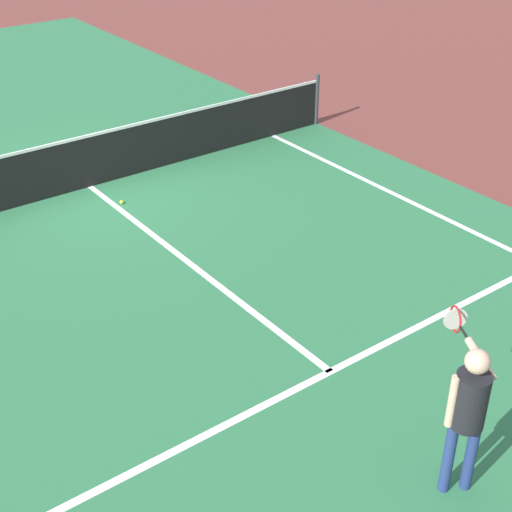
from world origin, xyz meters
TOP-DOWN VIEW (x-y plane):
  - ground_plane at (0.00, 0.00)m, footprint 60.00×60.00m
  - court_surface_inbounds at (0.00, 0.00)m, footprint 10.62×24.40m
  - line_service_near at (0.00, -6.40)m, footprint 8.22×0.10m
  - line_center_service at (0.00, -3.20)m, footprint 0.10×6.40m
  - net at (0.00, 0.00)m, footprint 10.62×0.09m
  - player_near at (-0.19, -8.43)m, footprint 0.89×1.00m
  - tennis_ball_near_net at (0.12, -0.95)m, footprint 0.07×0.07m

SIDE VIEW (x-z plane):
  - ground_plane at x=0.00m, z-range 0.00..0.00m
  - court_surface_inbounds at x=0.00m, z-range 0.00..0.00m
  - line_service_near at x=0.00m, z-range 0.00..0.01m
  - line_center_service at x=0.00m, z-range 0.00..0.01m
  - tennis_ball_near_net at x=0.12m, z-range 0.00..0.07m
  - net at x=0.00m, z-range -0.04..1.03m
  - player_near at x=-0.19m, z-range 0.21..1.88m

